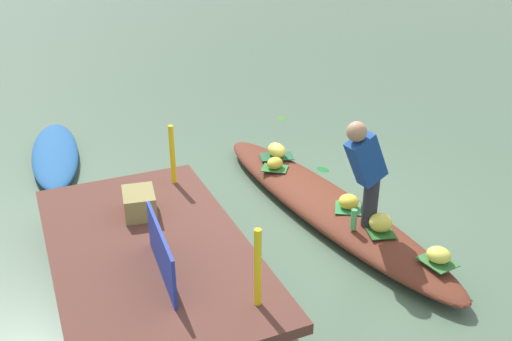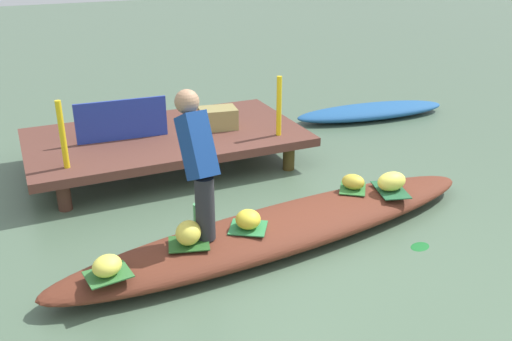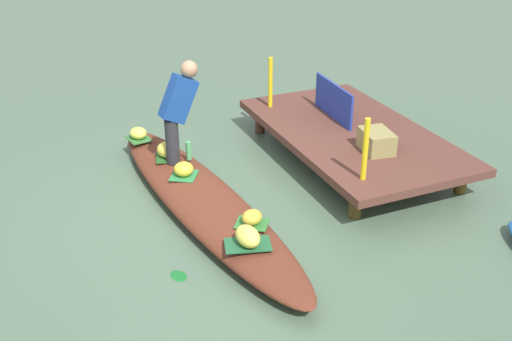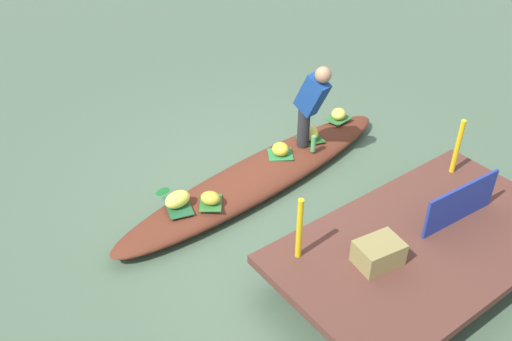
% 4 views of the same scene
% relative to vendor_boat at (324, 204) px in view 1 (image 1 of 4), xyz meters
% --- Properties ---
extents(canal_water, '(40.00, 40.00, 0.00)m').
position_rel_vendor_boat_xyz_m(canal_water, '(0.00, 0.00, -0.13)').
color(canal_water, '#4B634C').
rests_on(canal_water, ground).
extents(dock_platform, '(3.20, 1.80, 0.41)m').
position_rel_vendor_boat_xyz_m(dock_platform, '(-0.47, 2.20, 0.22)').
color(dock_platform, brown).
rests_on(dock_platform, ground).
extents(vendor_boat, '(4.39, 1.25, 0.26)m').
position_rel_vendor_boat_xyz_m(vendor_boat, '(0.00, 0.00, 0.00)').
color(vendor_boat, '#5E2B1C').
rests_on(vendor_boat, ground).
extents(moored_boat, '(2.47, 0.86, 0.20)m').
position_rel_vendor_boat_xyz_m(moored_boat, '(2.88, 2.74, -0.03)').
color(moored_boat, '#215695').
rests_on(moored_boat, ground).
extents(leaf_mat_0, '(0.35, 0.30, 0.01)m').
position_rel_vendor_boat_xyz_m(leaf_mat_0, '(-1.62, -0.30, 0.13)').
color(leaf_mat_0, '#326D32').
rests_on(leaf_mat_0, vendor_boat).
extents(banana_bunch_0, '(0.30, 0.30, 0.15)m').
position_rel_vendor_boat_xyz_m(banana_bunch_0, '(-1.62, -0.30, 0.21)').
color(banana_bunch_0, '#EADF50').
rests_on(banana_bunch_0, vendor_boat).
extents(leaf_mat_1, '(0.38, 0.49, 0.01)m').
position_rel_vendor_boat_xyz_m(leaf_mat_1, '(1.21, 0.05, 0.13)').
color(leaf_mat_1, '#215733').
rests_on(leaf_mat_1, vendor_boat).
extents(banana_bunch_1, '(0.32, 0.23, 0.19)m').
position_rel_vendor_boat_xyz_m(banana_bunch_1, '(1.21, 0.05, 0.23)').
color(banana_bunch_1, '#F3E656').
rests_on(banana_bunch_1, vendor_boat).
extents(leaf_mat_2, '(0.41, 0.41, 0.01)m').
position_rel_vendor_boat_xyz_m(leaf_mat_2, '(-0.38, -0.08, 0.13)').
color(leaf_mat_2, '#2C7C42').
rests_on(leaf_mat_2, vendor_boat).
extents(banana_bunch_2, '(0.30, 0.30, 0.16)m').
position_rel_vendor_boat_xyz_m(banana_bunch_2, '(-0.38, -0.08, 0.22)').
color(banana_bunch_2, yellow).
rests_on(banana_bunch_2, vendor_boat).
extents(leaf_mat_3, '(0.39, 0.35, 0.01)m').
position_rel_vendor_boat_xyz_m(leaf_mat_3, '(-0.93, -0.12, 0.13)').
color(leaf_mat_3, '#245622').
rests_on(leaf_mat_3, vendor_boat).
extents(banana_bunch_3, '(0.30, 0.31, 0.20)m').
position_rel_vendor_boat_xyz_m(banana_bunch_3, '(-0.93, -0.12, 0.23)').
color(banana_bunch_3, '#E5D34A').
rests_on(banana_bunch_3, vendor_boat).
extents(leaf_mat_4, '(0.39, 0.40, 0.01)m').
position_rel_vendor_boat_xyz_m(leaf_mat_4, '(0.88, 0.23, 0.13)').
color(leaf_mat_4, '#2E6F2F').
rests_on(leaf_mat_4, vendor_boat).
extents(banana_bunch_4, '(0.29, 0.30, 0.15)m').
position_rel_vendor_boat_xyz_m(banana_bunch_4, '(0.88, 0.23, 0.21)').
color(banana_bunch_4, gold).
rests_on(banana_bunch_4, vendor_boat).
extents(vendor_person, '(0.23, 0.50, 1.21)m').
position_rel_vendor_boat_xyz_m(vendor_person, '(-0.78, 0.02, 0.82)').
color(vendor_person, '#28282D').
rests_on(vendor_person, vendor_boat).
extents(water_bottle, '(0.06, 0.06, 0.23)m').
position_rel_vendor_boat_xyz_m(water_bottle, '(-0.78, 0.11, 0.24)').
color(water_bottle, '#50A964').
rests_on(water_bottle, vendor_boat).
extents(market_banner, '(1.03, 0.09, 0.47)m').
position_rel_vendor_boat_xyz_m(market_banner, '(-0.97, 2.20, 0.51)').
color(market_banner, '#213599').
rests_on(market_banner, dock_platform).
extents(railing_post_west, '(0.06, 0.06, 0.70)m').
position_rel_vendor_boat_xyz_m(railing_post_west, '(-1.67, 1.60, 0.63)').
color(railing_post_west, yellow).
rests_on(railing_post_west, dock_platform).
extents(railing_post_east, '(0.06, 0.06, 0.70)m').
position_rel_vendor_boat_xyz_m(railing_post_east, '(0.73, 1.60, 0.63)').
color(railing_post_east, yellow).
rests_on(railing_post_east, dock_platform).
extents(produce_crate, '(0.48, 0.38, 0.25)m').
position_rel_vendor_boat_xyz_m(produce_crate, '(0.18, 2.13, 0.40)').
color(produce_crate, olive).
rests_on(produce_crate, dock_platform).
extents(drifting_plant_0, '(0.23, 0.19, 0.01)m').
position_rel_vendor_boat_xyz_m(drifting_plant_0, '(1.07, -0.60, -0.13)').
color(drifting_plant_0, '#186527').
rests_on(drifting_plant_0, ground).
extents(drifting_plant_1, '(0.23, 0.16, 0.01)m').
position_rel_vendor_boat_xyz_m(drifting_plant_1, '(3.13, -0.98, -0.13)').
color(drifting_plant_1, '#337B24').
rests_on(drifting_plant_1, ground).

